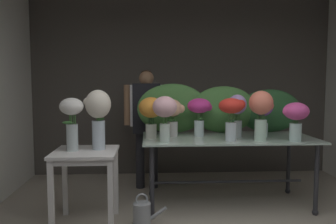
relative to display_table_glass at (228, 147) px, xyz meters
The scene contains 18 objects.
ground_plane 0.82m from the display_table_glass, 166.22° to the right, with size 7.20×7.20×0.00m, color #9E9384.
wall_back 1.75m from the display_table_glass, 104.57° to the left, with size 4.82×0.12×2.91m, color #4C4742.
display_table_glass is the anchor object (origin of this frame).
side_table_white 1.66m from the display_table_glass, 163.01° to the right, with size 0.64×0.63×0.78m.
florist 1.24m from the display_table_glass, 143.16° to the left, with size 0.62×0.24×1.63m.
foliage_backdrop 0.55m from the display_table_glass, 92.29° to the left, with size 2.12×0.29×0.63m.
vase_blush_peonies 0.93m from the display_table_glass, 158.98° to the right, with size 0.26×0.26×0.50m.
vase_violet_roses 0.59m from the display_table_glass, ahead, with size 0.25×0.24×0.50m.
vase_peach_ranunculus 0.76m from the display_table_glass, behind, with size 0.27×0.22×0.44m.
vase_coral_stock 0.62m from the display_table_glass, 41.71° to the right, with size 0.29×0.26×0.55m.
vase_sunset_anemones 1.01m from the display_table_glass, behind, with size 0.28×0.28×0.48m.
vase_magenta_carnations 0.55m from the display_table_glass, 167.25° to the left, with size 0.30×0.28×0.46m.
vase_lilac_hydrangea 0.44m from the display_table_glass, ahead, with size 0.22×0.22×0.50m.
vase_scarlet_tulips 0.51m from the display_table_glass, 95.03° to the right, with size 0.30×0.28×0.47m.
vase_fuchsia_snapdragons 0.84m from the display_table_glass, 26.27° to the right, with size 0.29×0.28×0.43m.
vase_white_roses_tall 1.83m from the display_table_glass, 164.21° to the right, with size 0.24×0.24×0.54m.
vase_cream_lisianthus_tall 1.58m from the display_table_glass, 163.90° to the right, with size 0.28×0.26×0.62m.
watering_can 1.29m from the display_table_glass, 150.95° to the right, with size 0.35×0.18×0.34m.
Camera 1 is at (-0.54, -2.25, 1.48)m, focal length 36.79 mm.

